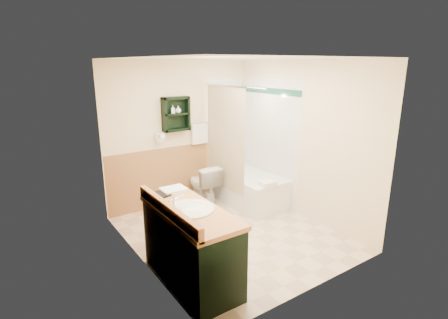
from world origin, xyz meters
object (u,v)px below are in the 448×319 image
toilet (203,184)px  vanity_book (154,188)px  soap_bottle_b (178,110)px  vanity (191,246)px  hair_dryer (159,137)px  soap_bottle_a (173,112)px  bathtub (246,187)px  wall_shelf (176,114)px

toilet → vanity_book: (-1.42, -1.29, 0.62)m
toilet → soap_bottle_b: size_ratio=6.05×
vanity → toilet: size_ratio=1.92×
vanity_book → soap_bottle_b: size_ratio=1.95×
hair_dryer → soap_bottle_a: soap_bottle_a is taller
vanity → bathtub: (1.92, 1.49, -0.17)m
bathtub → toilet: toilet is taller
wall_shelf → vanity: bearing=-113.7°
wall_shelf → vanity: (-0.89, -2.04, -1.12)m
toilet → soap_bottle_a: soap_bottle_a is taller
bathtub → toilet: bearing=152.4°
vanity → soap_bottle_b: 2.54m
hair_dryer → vanity: 2.29m
soap_bottle_b → vanity_book: bearing=-126.4°
wall_shelf → hair_dryer: (-0.30, 0.02, -0.35)m
wall_shelf → bathtub: (1.03, -0.55, -1.29)m
wall_shelf → soap_bottle_a: 0.07m
soap_bottle_a → soap_bottle_b: 0.10m
toilet → soap_bottle_a: 1.33m
toilet → vanity_book: 2.02m
hair_dryer → vanity: (-0.59, -2.07, -0.77)m
toilet → hair_dryer: bearing=-18.0°
toilet → vanity_book: vanity_book is taller
hair_dryer → toilet: (0.66, -0.23, -0.86)m
hair_dryer → soap_bottle_a: bearing=-6.9°
vanity → bathtub: bearing=37.8°
wall_shelf → toilet: bearing=-29.8°
hair_dryer → vanity: bearing=-106.1°
bathtub → soap_bottle_a: (-1.08, 0.55, 1.34)m
soap_bottle_b → soap_bottle_a: bearing=180.0°
soap_bottle_a → soap_bottle_b: size_ratio=1.13×
soap_bottle_a → bathtub: bearing=-27.0°
toilet → soap_bottle_b: (-0.32, 0.20, 1.27)m
soap_bottle_b → vanity: bearing=-114.7°
vanity → vanity_book: size_ratio=5.97×
vanity_book → soap_bottle_b: bearing=45.3°
bathtub → wall_shelf: bearing=151.6°
bathtub → vanity_book: (-2.08, -0.95, 0.71)m
hair_dryer → vanity_book: hair_dryer is taller
bathtub → hair_dryer: bearing=156.4°
vanity_book → toilet: bearing=34.1°
wall_shelf → bathtub: bearing=-28.4°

